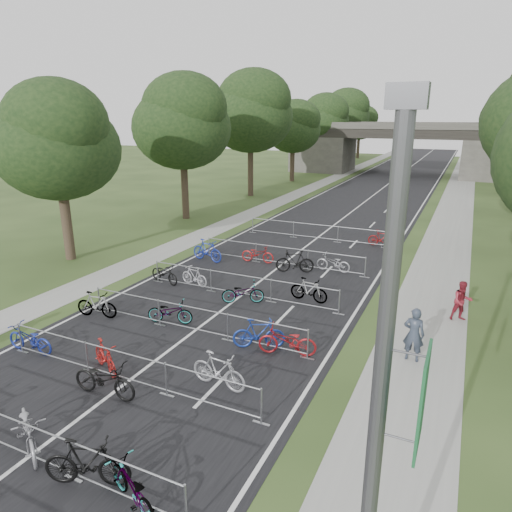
# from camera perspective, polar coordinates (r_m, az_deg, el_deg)

# --- Properties ---
(road) EXTENTS (11.00, 140.00, 0.01)m
(road) POSITION_cam_1_polar(r_m,az_deg,el_deg) (53.61, 15.40, 8.05)
(road) COLOR black
(road) RESTS_ON ground
(sidewalk_right) EXTENTS (3.00, 140.00, 0.01)m
(sidewalk_right) POSITION_cam_1_polar(r_m,az_deg,el_deg) (52.87, 24.00, 7.07)
(sidewalk_right) COLOR gray
(sidewalk_right) RESTS_ON ground
(sidewalk_left) EXTENTS (2.00, 140.00, 0.01)m
(sidewalk_left) POSITION_cam_1_polar(r_m,az_deg,el_deg) (55.34, 7.67, 8.78)
(sidewalk_left) COLOR gray
(sidewalk_left) RESTS_ON ground
(lane_markings) EXTENTS (0.12, 140.00, 0.00)m
(lane_markings) POSITION_cam_1_polar(r_m,az_deg,el_deg) (53.61, 15.40, 8.04)
(lane_markings) COLOR silver
(lane_markings) RESTS_ON ground
(overpass_bridge) EXTENTS (31.00, 8.00, 7.05)m
(overpass_bridge) POSITION_cam_1_polar(r_m,az_deg,el_deg) (67.99, 17.95, 12.65)
(overpass_bridge) COLOR #413E3A
(overpass_bridge) RESTS_ON ground
(lamppost) EXTENTS (0.61, 0.65, 8.21)m
(lamppost) POSITION_cam_1_polar(r_m,az_deg,el_deg) (5.65, 14.77, -23.91)
(lamppost) COLOR #4C4C51
(lamppost) RESTS_ON ground
(tree_left_0) EXTENTS (6.72, 6.72, 10.25)m
(tree_left_0) POSITION_cam_1_polar(r_m,az_deg,el_deg) (27.27, -23.61, 12.73)
(tree_left_0) COLOR #33261C
(tree_left_0) RESTS_ON ground
(tree_left_1) EXTENTS (7.56, 7.56, 11.53)m
(tree_left_1) POSITION_cam_1_polar(r_m,az_deg,el_deg) (36.37, -9.17, 15.96)
(tree_left_1) COLOR #33261C
(tree_left_1) RESTS_ON ground
(tree_left_2) EXTENTS (8.40, 8.40, 12.81)m
(tree_left_2) POSITION_cam_1_polar(r_m,az_deg,el_deg) (46.81, -0.63, 17.38)
(tree_left_2) COLOR #33261C
(tree_left_2) RESTS_ON ground
(tree_left_3) EXTENTS (6.72, 6.72, 10.25)m
(tree_left_3) POSITION_cam_1_polar(r_m,az_deg,el_deg) (57.88, 4.72, 15.68)
(tree_left_3) COLOR #33261C
(tree_left_3) RESTS_ON ground
(tree_left_4) EXTENTS (7.56, 7.56, 11.53)m
(tree_left_4) POSITION_cam_1_polar(r_m,az_deg,el_deg) (69.23, 8.38, 16.47)
(tree_left_4) COLOR #33261C
(tree_left_4) RESTS_ON ground
(tree_left_5) EXTENTS (8.40, 8.40, 12.81)m
(tree_left_5) POSITION_cam_1_polar(r_m,az_deg,el_deg) (80.78, 11.01, 17.00)
(tree_left_5) COLOR #33261C
(tree_left_5) RESTS_ON ground
(tree_right_5) EXTENTS (6.16, 6.16, 9.39)m
(tree_right_5) POSITION_cam_1_polar(r_m,az_deg,el_deg) (78.33, 29.04, 13.64)
(tree_right_5) COLOR #33261C
(tree_right_5) RESTS_ON ground
(tree_left_6) EXTENTS (6.72, 6.72, 10.25)m
(tree_left_6) POSITION_cam_1_polar(r_m,az_deg,el_deg) (92.45, 12.89, 15.86)
(tree_left_6) COLOR #33261C
(tree_left_6) RESTS_ON ground
(tree_right_6) EXTENTS (7.17, 7.17, 10.93)m
(tree_right_6) POSITION_cam_1_polar(r_m,az_deg,el_deg) (90.30, 28.74, 14.51)
(tree_right_6) COLOR #33261C
(tree_right_6) RESTS_ON ground
(barrier_row_1) EXTENTS (9.70, 0.08, 1.10)m
(barrier_row_1) POSITION_cam_1_polar(r_m,az_deg,el_deg) (12.96, -27.10, -19.80)
(barrier_row_1) COLOR #929599
(barrier_row_1) RESTS_ON ground
(barrier_row_2) EXTENTS (9.70, 0.08, 1.10)m
(barrier_row_2) POSITION_cam_1_polar(r_m,az_deg,el_deg) (14.94, -16.09, -13.26)
(barrier_row_2) COLOR #929599
(barrier_row_2) RESTS_ON ground
(barrier_row_3) EXTENTS (9.70, 0.08, 1.10)m
(barrier_row_3) POSITION_cam_1_polar(r_m,az_deg,el_deg) (17.59, -7.98, -7.87)
(barrier_row_3) COLOR #929599
(barrier_row_3) RESTS_ON ground
(barrier_row_4) EXTENTS (9.70, 0.08, 1.10)m
(barrier_row_4) POSITION_cam_1_polar(r_m,az_deg,el_deg) (20.77, -2.00, -3.70)
(barrier_row_4) COLOR #929599
(barrier_row_4) RESTS_ON ground
(barrier_row_5) EXTENTS (9.70, 0.08, 1.10)m
(barrier_row_5) POSITION_cam_1_polar(r_m,az_deg,el_deg) (25.09, 3.18, -0.01)
(barrier_row_5) COLOR #929599
(barrier_row_5) RESTS_ON ground
(barrier_row_6) EXTENTS (9.70, 0.08, 1.10)m
(barrier_row_6) POSITION_cam_1_polar(r_m,az_deg,el_deg) (30.54, 7.41, 3.01)
(barrier_row_6) COLOR #929599
(barrier_row_6) RESTS_ON ground
(bike_5) EXTENTS (2.19, 1.76, 1.12)m
(bike_5) POSITION_cam_1_polar(r_m,az_deg,el_deg) (13.19, -26.53, -18.92)
(bike_5) COLOR gray
(bike_5) RESTS_ON ground
(bike_6) EXTENTS (2.06, 1.23, 1.20)m
(bike_6) POSITION_cam_1_polar(r_m,az_deg,el_deg) (11.67, -20.38, -23.11)
(bike_6) COLOR black
(bike_6) RESTS_ON ground
(bike_7) EXTENTS (1.96, 1.33, 0.98)m
(bike_7) POSITION_cam_1_polar(r_m,az_deg,el_deg) (10.99, -15.22, -26.27)
(bike_7) COLOR #929599
(bike_7) RESTS_ON ground
(bike_8) EXTENTS (1.96, 0.77, 1.01)m
(bike_8) POSITION_cam_1_polar(r_m,az_deg,el_deg) (17.90, -26.47, -9.31)
(bike_8) COLOR navy
(bike_8) RESTS_ON ground
(bike_9) EXTENTS (1.80, 1.24, 1.06)m
(bike_9) POSITION_cam_1_polar(r_m,az_deg,el_deg) (15.73, -18.34, -11.90)
(bike_9) COLOR maroon
(bike_9) RESTS_ON ground
(bike_10) EXTENTS (2.16, 0.87, 1.11)m
(bike_10) POSITION_cam_1_polar(r_m,az_deg,el_deg) (14.50, -18.40, -14.43)
(bike_10) COLOR black
(bike_10) RESTS_ON ground
(bike_11) EXTENTS (1.94, 0.71, 1.14)m
(bike_11) POSITION_cam_1_polar(r_m,az_deg,el_deg) (14.23, -4.70, -14.10)
(bike_11) COLOR #9D9EA5
(bike_11) RESTS_ON ground
(bike_12) EXTENTS (1.88, 0.82, 1.09)m
(bike_12) POSITION_cam_1_polar(r_m,az_deg,el_deg) (19.80, -19.30, -5.79)
(bike_12) COLOR #929599
(bike_12) RESTS_ON ground
(bike_13) EXTENTS (1.95, 1.13, 0.97)m
(bike_13) POSITION_cam_1_polar(r_m,az_deg,el_deg) (18.53, -10.69, -6.89)
(bike_13) COLOR #929599
(bike_13) RESTS_ON ground
(bike_14) EXTENTS (1.91, 1.26, 1.12)m
(bike_14) POSITION_cam_1_polar(r_m,az_deg,el_deg) (16.34, 0.35, -9.69)
(bike_14) COLOR navy
(bike_14) RESTS_ON ground
(bike_15) EXTENTS (2.12, 1.18, 1.06)m
(bike_15) POSITION_cam_1_polar(r_m,az_deg,el_deg) (15.94, 3.93, -10.58)
(bike_15) COLOR maroon
(bike_15) RESTS_ON ground
(bike_16) EXTENTS (1.98, 1.10, 0.98)m
(bike_16) POSITION_cam_1_polar(r_m,az_deg,el_deg) (22.91, -11.36, -2.15)
(bike_16) COLOR black
(bike_16) RESTS_ON ground
(bike_17) EXTENTS (1.67, 0.75, 0.97)m
(bike_17) POSITION_cam_1_polar(r_m,az_deg,el_deg) (22.32, -7.73, -2.51)
(bike_17) COLOR #B8B7C0
(bike_17) RESTS_ON ground
(bike_18) EXTENTS (1.96, 1.42, 0.98)m
(bike_18) POSITION_cam_1_polar(r_m,az_deg,el_deg) (20.11, -1.65, -4.59)
(bike_18) COLOR #929599
(bike_18) RESTS_ON ground
(bike_19) EXTENTS (1.82, 0.68, 1.07)m
(bike_19) POSITION_cam_1_polar(r_m,az_deg,el_deg) (20.38, 6.62, -4.26)
(bike_19) COLOR #929599
(bike_19) RESTS_ON ground
(bike_20) EXTENTS (2.15, 0.95, 1.25)m
(bike_20) POSITION_cam_1_polar(r_m,az_deg,el_deg) (25.94, -6.12, 0.69)
(bike_20) COLOR navy
(bike_20) RESTS_ON ground
(bike_21) EXTENTS (1.94, 0.85, 0.99)m
(bike_21) POSITION_cam_1_polar(r_m,az_deg,el_deg) (25.60, 0.21, 0.26)
(bike_21) COLOR maroon
(bike_21) RESTS_ON ground
(bike_22) EXTENTS (2.09, 1.19, 1.21)m
(bike_22) POSITION_cam_1_polar(r_m,az_deg,el_deg) (24.02, 4.88, -0.68)
(bike_22) COLOR black
(bike_22) RESTS_ON ground
(bike_23) EXTENTS (1.84, 0.70, 0.96)m
(bike_23) POSITION_cam_1_polar(r_m,az_deg,el_deg) (24.45, 9.62, -0.85)
(bike_23) COLOR gray
(bike_23) RESTS_ON ground
(bike_27) EXTENTS (1.74, 0.56, 1.03)m
(bike_27) POSITION_cam_1_polar(r_m,az_deg,el_deg) (29.82, 15.44, 2.12)
(bike_27) COLOR maroon
(bike_27) RESTS_ON ground
(pedestrian_a) EXTENTS (0.71, 0.48, 1.89)m
(pedestrian_a) POSITION_cam_1_polar(r_m,az_deg,el_deg) (16.30, 19.12, -9.26)
(pedestrian_a) COLOR #2C3443
(pedestrian_a) RESTS_ON ground
(pedestrian_b) EXTENTS (0.98, 0.89, 1.65)m
(pedestrian_b) POSITION_cam_1_polar(r_m,az_deg,el_deg) (20.10, 24.36, -5.18)
(pedestrian_b) COLOR maroon
(pedestrian_b) RESTS_ON ground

